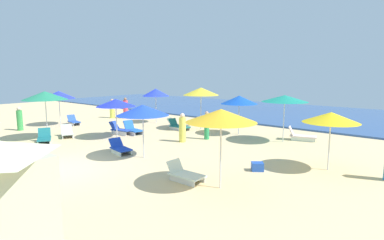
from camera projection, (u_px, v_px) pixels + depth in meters
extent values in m
plane|color=#DFC08A|center=(58.00, 171.00, 12.19)|extent=(60.00, 60.00, 0.00)
cube|color=#2D5090|center=(292.00, 113.00, 28.99)|extent=(60.00, 15.46, 0.12)
cylinder|color=silver|center=(60.00, 112.00, 22.56)|extent=(0.05, 0.05, 1.93)
cone|color=#2836D1|center=(59.00, 95.00, 22.37)|extent=(2.23, 2.23, 0.53)
cube|color=silver|center=(71.00, 124.00, 22.60)|extent=(0.99, 0.21, 0.21)
cube|color=silver|center=(78.00, 123.00, 22.91)|extent=(0.99, 0.21, 0.21)
cube|color=#2D55AD|center=(74.00, 122.00, 22.74)|extent=(1.19, 0.76, 0.06)
cube|color=#2D55AD|center=(72.00, 118.00, 23.08)|extent=(0.47, 0.61, 0.46)
cylinder|color=silver|center=(221.00, 156.00, 10.21)|extent=(0.05, 0.05, 2.19)
cone|color=gold|center=(221.00, 116.00, 10.01)|extent=(2.29, 2.29, 0.43)
cube|color=silver|center=(182.00, 181.00, 10.77)|extent=(1.12, 0.05, 0.20)
cube|color=silver|center=(192.00, 177.00, 11.20)|extent=(1.12, 0.05, 0.20)
cube|color=silver|center=(187.00, 175.00, 10.96)|extent=(1.25, 0.68, 0.06)
cube|color=silver|center=(175.00, 166.00, 11.30)|extent=(0.27, 0.64, 0.45)
cylinder|color=silver|center=(201.00, 112.00, 20.88)|extent=(0.05, 0.05, 2.28)
cone|color=gold|center=(201.00, 91.00, 20.67)|extent=(2.37, 2.37, 0.50)
cube|color=silver|center=(177.00, 128.00, 21.15)|extent=(1.16, 0.33, 0.18)
cube|color=silver|center=(181.00, 127.00, 21.60)|extent=(1.16, 0.33, 0.18)
cube|color=white|center=(179.00, 125.00, 21.36)|extent=(1.43, 0.91, 0.06)
cube|color=white|center=(171.00, 122.00, 21.59)|extent=(0.56, 0.66, 0.47)
cube|color=silver|center=(177.00, 129.00, 20.58)|extent=(1.24, 0.07, 0.20)
cube|color=silver|center=(183.00, 128.00, 20.99)|extent=(1.24, 0.07, 0.20)
cube|color=#1A6666|center=(180.00, 127.00, 20.76)|extent=(1.39, 0.68, 0.06)
cube|color=#1A6666|center=(173.00, 122.00, 21.14)|extent=(0.31, 0.62, 0.49)
cylinder|color=silver|center=(117.00, 122.00, 18.15)|extent=(0.05, 0.05, 1.83)
cone|color=#2131D9|center=(116.00, 103.00, 17.98)|extent=(2.24, 2.24, 0.43)
cube|color=silver|center=(119.00, 133.00, 19.11)|extent=(1.14, 0.25, 0.24)
cube|color=silver|center=(124.00, 132.00, 19.54)|extent=(1.14, 0.25, 0.24)
cube|color=#2745A4|center=(122.00, 130.00, 19.30)|extent=(1.37, 0.82, 0.06)
cube|color=#2745A4|center=(114.00, 125.00, 19.55)|extent=(0.47, 0.62, 0.51)
cube|color=silver|center=(130.00, 133.00, 19.15)|extent=(1.08, 0.15, 0.23)
cube|color=silver|center=(138.00, 132.00, 19.54)|extent=(1.08, 0.15, 0.23)
cube|color=blue|center=(134.00, 130.00, 19.33)|extent=(1.26, 0.79, 0.06)
cube|color=blue|center=(129.00, 125.00, 19.68)|extent=(0.36, 0.67, 0.56)
cylinder|color=silver|center=(284.00, 122.00, 17.03)|extent=(0.05, 0.05, 2.21)
cone|color=#198670|center=(285.00, 98.00, 16.83)|extent=(2.46, 2.46, 0.36)
cube|color=silver|center=(303.00, 140.00, 17.33)|extent=(1.21, 0.42, 0.21)
cube|color=silver|center=(303.00, 138.00, 17.83)|extent=(1.21, 0.42, 0.21)
cube|color=beige|center=(303.00, 136.00, 17.56)|extent=(1.53, 1.04, 0.06)
cube|color=beige|center=(291.00, 131.00, 17.77)|extent=(0.47, 0.68, 0.54)
cylinder|color=silver|center=(239.00, 119.00, 19.18)|extent=(0.05, 0.05, 1.88)
cone|color=#1348B3|center=(239.00, 100.00, 19.01)|extent=(2.22, 2.22, 0.50)
cylinder|color=silver|center=(143.00, 137.00, 13.91)|extent=(0.05, 0.05, 1.91)
cone|color=blue|center=(143.00, 110.00, 13.73)|extent=(2.30, 2.30, 0.47)
cube|color=silver|center=(116.00, 152.00, 14.57)|extent=(1.02, 0.24, 0.21)
cube|color=silver|center=(126.00, 151.00, 14.90)|extent=(1.02, 0.24, 0.21)
cube|color=#1A3EB9|center=(121.00, 149.00, 14.71)|extent=(1.24, 0.84, 0.06)
cube|color=#1A3EB9|center=(116.00, 143.00, 15.09)|extent=(0.50, 0.66, 0.43)
cylinder|color=silver|center=(156.00, 110.00, 23.61)|extent=(0.05, 0.05, 2.02)
cone|color=blue|center=(156.00, 92.00, 23.42)|extent=(1.99, 1.99, 0.55)
cylinder|color=silver|center=(47.00, 120.00, 17.77)|extent=(0.05, 0.05, 2.25)
cone|color=#25825B|center=(45.00, 96.00, 17.56)|extent=(2.44, 2.44, 0.47)
cube|color=silver|center=(62.00, 136.00, 18.33)|extent=(0.95, 0.47, 0.22)
cube|color=silver|center=(72.00, 135.00, 18.55)|extent=(0.95, 0.47, 0.22)
cube|color=silver|center=(67.00, 133.00, 18.42)|extent=(1.30, 1.06, 0.06)
cube|color=silver|center=(66.00, 128.00, 18.85)|extent=(0.55, 0.68, 0.44)
cube|color=silver|center=(39.00, 142.00, 16.75)|extent=(1.05, 0.56, 0.22)
cube|color=silver|center=(50.00, 141.00, 16.97)|extent=(1.05, 0.56, 0.22)
cube|color=#18646C|center=(44.00, 139.00, 16.84)|extent=(1.45, 1.17, 0.06)
cube|color=#18646C|center=(44.00, 133.00, 17.34)|extent=(0.57, 0.70, 0.50)
cylinder|color=silver|center=(329.00, 147.00, 12.14)|extent=(0.05, 0.05, 1.87)
cone|color=yellow|center=(331.00, 117.00, 11.97)|extent=(2.10, 2.10, 0.40)
cylinder|color=green|center=(20.00, 120.00, 20.59)|extent=(0.49, 0.49, 1.31)
sphere|color=beige|center=(19.00, 109.00, 20.47)|extent=(0.26, 0.26, 0.26)
cylinder|color=#F0E254|center=(182.00, 130.00, 17.17)|extent=(0.53, 0.53, 1.34)
sphere|color=beige|center=(182.00, 115.00, 17.05)|extent=(0.25, 0.25, 0.25)
cylinder|color=#2B9754|center=(207.00, 127.00, 17.83)|extent=(0.32, 0.32, 1.41)
sphere|color=tan|center=(207.00, 113.00, 17.72)|extent=(0.21, 0.21, 0.21)
cylinder|color=#E1EA53|center=(112.00, 110.00, 26.22)|extent=(0.53, 0.53, 1.38)
sphere|color=tan|center=(112.00, 100.00, 26.10)|extent=(0.22, 0.22, 0.22)
cylinder|color=#D94A5A|center=(126.00, 109.00, 26.01)|extent=(0.42, 0.42, 1.49)
sphere|color=#8D6A50|center=(125.00, 99.00, 25.88)|extent=(0.24, 0.24, 0.24)
cube|color=#214DB4|center=(257.00, 167.00, 12.18)|extent=(0.59, 0.58, 0.33)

